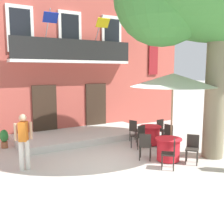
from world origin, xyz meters
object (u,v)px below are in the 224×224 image
object	(u,v)px
cafe_chair_middle_1	(145,145)
pedestrian_near_entrance	(24,139)
cafe_chair_near_tree_2	(162,129)
cafe_chair_middle_2	(171,152)
cafe_chair_near_tree_1	(167,135)
ground_planter_left	(4,138)
cafe_chair_middle_0	(165,139)
cafe_chair_near_tree_3	(135,129)
cafe_chair_near_tree_0	(139,135)
cafe_table_near_tree	(150,135)
cafe_chair_middle_3	(192,147)
cafe_umbrella	(173,80)
cafe_table_middle	(168,149)

from	to	relation	value
cafe_chair_middle_1	pedestrian_near_entrance	world-z (taller)	pedestrian_near_entrance
cafe_chair_near_tree_2	cafe_chair_middle_2	size ratio (longest dim) A/B	1.00
cafe_chair_near_tree_1	cafe_chair_middle_1	bearing A→B (deg)	-156.26
ground_planter_left	cafe_chair_middle_0	bearing A→B (deg)	-38.08
cafe_chair_middle_2	ground_planter_left	bearing A→B (deg)	128.08
cafe_chair_near_tree_1	cafe_chair_middle_1	distance (m)	1.71
pedestrian_near_entrance	cafe_chair_near_tree_3	bearing A→B (deg)	11.46
cafe_chair_near_tree_0	cafe_chair_middle_2	distance (m)	2.29
cafe_chair_middle_1	pedestrian_near_entrance	bearing A→B (deg)	162.19
cafe_chair_near_tree_1	cafe_table_near_tree	bearing A→B (deg)	105.38
cafe_chair_middle_2	cafe_chair_middle_3	world-z (taller)	same
cafe_chair_middle_2	cafe_umbrella	size ratio (longest dim) A/B	0.31
ground_planter_left	pedestrian_near_entrance	xyz separation A→B (m)	(0.11, -2.75, 0.56)
cafe_chair_near_tree_1	cafe_chair_near_tree_3	world-z (taller)	same
cafe_chair_middle_0	cafe_chair_near_tree_1	bearing A→B (deg)	43.24
cafe_chair_middle_0	pedestrian_near_entrance	size ratio (longest dim) A/B	0.54
cafe_table_middle	cafe_chair_middle_0	bearing A→B (deg)	56.34
cafe_table_middle	ground_planter_left	xyz separation A→B (m)	(-4.34, 4.36, 0.00)
cafe_table_near_tree	cafe_chair_near_tree_2	xyz separation A→B (m)	(0.74, 0.16, 0.14)
cafe_table_near_tree	cafe_chair_middle_3	distance (m)	2.42
cafe_umbrella	cafe_chair_middle_0	bearing A→B (deg)	110.96
cafe_umbrella	cafe_chair_near_tree_1	bearing A→B (deg)	57.50
cafe_chair_middle_2	cafe_umbrella	distance (m)	2.51
cafe_chair_near_tree_3	ground_planter_left	xyz separation A→B (m)	(-4.83, 1.79, -0.13)
cafe_chair_middle_3	cafe_umbrella	size ratio (longest dim) A/B	0.31
ground_planter_left	pedestrian_near_entrance	distance (m)	2.81
cafe_chair_middle_3	cafe_umbrella	bearing A→B (deg)	91.50
cafe_chair_near_tree_3	cafe_table_middle	distance (m)	2.62
cafe_chair_middle_3	cafe_chair_middle_1	bearing A→B (deg)	138.90
pedestrian_near_entrance	cafe_umbrella	bearing A→B (deg)	-14.16
cafe_table_near_tree	cafe_chair_near_tree_3	world-z (taller)	cafe_chair_near_tree_3
cafe_chair_near_tree_0	cafe_chair_middle_0	xyz separation A→B (m)	(0.38, -1.01, 0.00)
cafe_chair_near_tree_2	pedestrian_near_entrance	world-z (taller)	pedestrian_near_entrance
ground_planter_left	cafe_umbrella	bearing A→B (deg)	-39.15
cafe_table_near_tree	cafe_chair_middle_1	distance (m)	1.97
cafe_chair_near_tree_0	ground_planter_left	bearing A→B (deg)	148.16
cafe_chair_near_tree_2	cafe_chair_middle_2	bearing A→B (deg)	-126.79
cafe_chair_near_tree_0	cafe_table_near_tree	bearing A→B (deg)	17.06
cafe_chair_middle_2	cafe_chair_near_tree_3	bearing A→B (deg)	73.29
cafe_chair_near_tree_1	cafe_table_middle	bearing A→B (deg)	-130.15
cafe_chair_middle_2	ground_planter_left	xyz separation A→B (m)	(-3.88, 4.96, -0.13)
cafe_table_middle	cafe_umbrella	world-z (taller)	cafe_umbrella
cafe_table_near_tree	cafe_chair_middle_1	xyz separation A→B (m)	(-1.36, -1.41, 0.14)
cafe_chair_middle_1	cafe_umbrella	bearing A→B (deg)	-1.54
cafe_chair_near_tree_3	cafe_table_middle	size ratio (longest dim) A/B	1.05
cafe_chair_near_tree_0	cafe_chair_near_tree_1	size ratio (longest dim) A/B	1.00
cafe_chair_middle_2	cafe_chair_near_tree_0	bearing A→B (deg)	77.51
ground_planter_left	cafe_chair_near_tree_0	bearing A→B (deg)	-31.84
pedestrian_near_entrance	cafe_table_near_tree	bearing A→B (deg)	2.89
cafe_chair_near_tree_1	cafe_chair_near_tree_2	distance (m)	1.03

